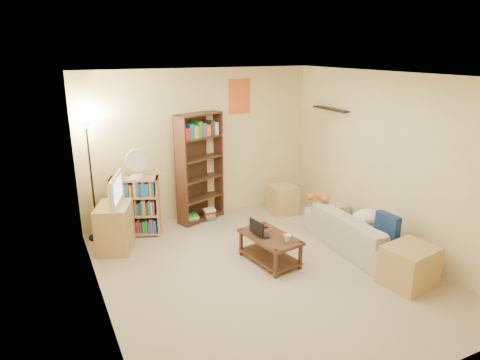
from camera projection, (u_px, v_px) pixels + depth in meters
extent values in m
plane|color=#BCAA8D|center=(265.00, 272.00, 5.59)|extent=(4.50, 4.50, 0.00)
cube|color=#FFE7AB|center=(200.00, 145.00, 7.15)|extent=(4.00, 0.04, 2.50)
cube|color=#FFE7AB|center=(411.00, 258.00, 3.29)|extent=(4.00, 0.04, 2.50)
cube|color=#FFE7AB|center=(97.00, 206.00, 4.38)|extent=(0.04, 4.50, 2.50)
cube|color=#FFE7AB|center=(389.00, 162.00, 6.06)|extent=(0.04, 4.50, 2.50)
cube|color=white|center=(269.00, 76.00, 4.85)|extent=(4.00, 4.50, 0.04)
cube|color=red|center=(239.00, 96.00, 7.22)|extent=(0.40, 0.02, 0.58)
cube|color=black|center=(331.00, 109.00, 6.96)|extent=(0.12, 0.80, 0.03)
imported|color=#B8B199|center=(361.00, 232.00, 6.12)|extent=(1.94, 0.91, 0.55)
cube|color=navy|center=(387.00, 225.00, 5.73)|extent=(0.13, 0.37, 0.32)
ellipsoid|color=white|center=(368.00, 217.00, 6.16)|extent=(0.50, 0.36, 0.22)
ellipsoid|color=#C7642A|center=(322.00, 196.00, 6.57)|extent=(0.35, 0.17, 0.14)
sphere|color=#C7642A|center=(311.00, 197.00, 6.49)|extent=(0.12, 0.12, 0.12)
cube|color=#48291B|center=(270.00, 237.00, 5.75)|extent=(0.61, 0.94, 0.04)
cube|color=#48291B|center=(270.00, 256.00, 5.83)|extent=(0.58, 0.89, 0.03)
cube|color=#48291B|center=(276.00, 264.00, 5.38)|extent=(0.04, 0.04, 0.39)
cube|color=#48291B|center=(300.00, 256.00, 5.61)|extent=(0.04, 0.04, 0.39)
cube|color=#48291B|center=(241.00, 242.00, 5.99)|extent=(0.04, 0.04, 0.39)
cube|color=#48291B|center=(264.00, 235.00, 6.21)|extent=(0.04, 0.04, 0.39)
imported|color=black|center=(264.00, 232.00, 5.81)|extent=(0.35, 0.23, 0.03)
cube|color=white|center=(256.00, 227.00, 5.71)|extent=(0.06, 0.29, 0.19)
imported|color=white|center=(287.00, 238.00, 5.56)|extent=(0.10, 0.10, 0.09)
cube|color=black|center=(262.00, 226.00, 6.02)|extent=(0.11, 0.16, 0.02)
cube|color=tan|center=(115.00, 227.00, 6.14)|extent=(0.65, 0.75, 0.68)
imported|color=black|center=(111.00, 191.00, 5.97)|extent=(0.83, 0.62, 0.44)
cube|color=#47271B|center=(200.00, 168.00, 7.04)|extent=(0.86, 0.54, 1.81)
cube|color=tan|center=(136.00, 207.00, 6.58)|extent=(0.78, 0.52, 0.93)
cylinder|color=white|center=(137.00, 176.00, 6.44)|extent=(0.19, 0.19, 0.04)
cylinder|color=white|center=(137.00, 170.00, 6.41)|extent=(0.02, 0.02, 0.19)
cylinder|color=white|center=(136.00, 160.00, 6.34)|extent=(0.33, 0.06, 0.33)
cylinder|color=black|center=(98.00, 237.00, 6.58)|extent=(0.27, 0.27, 0.03)
cylinder|color=black|center=(92.00, 184.00, 6.33)|extent=(0.03, 0.03, 1.73)
cone|color=beige|center=(86.00, 124.00, 6.07)|extent=(0.31, 0.31, 0.14)
cube|color=tan|center=(283.00, 200.00, 7.51)|extent=(0.46, 0.46, 0.50)
cube|color=tan|center=(409.00, 266.00, 5.23)|extent=(0.67, 0.59, 0.50)
cube|color=red|center=(192.00, 219.00, 7.11)|extent=(0.20, 0.15, 0.17)
cube|color=#1966B2|center=(209.00, 215.00, 7.24)|extent=(0.20, 0.15, 0.20)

